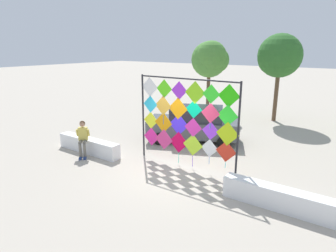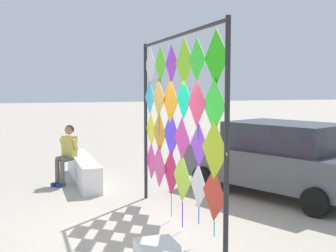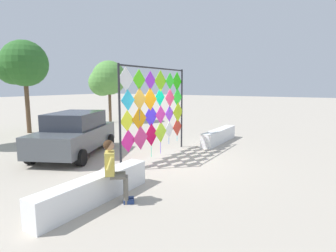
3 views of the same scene
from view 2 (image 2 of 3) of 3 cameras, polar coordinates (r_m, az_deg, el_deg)
name	(u,v)px [view 2 (image 2 of 3)]	position (r m, az deg, el deg)	size (l,w,h in m)	color
ground	(132,226)	(7.89, -4.69, -12.70)	(120.00, 120.00, 0.00)	#ADA393
plaza_ledge_left	(83,169)	(11.51, -10.84, -5.50)	(3.24, 0.45, 0.62)	white
kite_display_rack	(176,116)	(7.56, 1.07, 1.35)	(4.06, 0.08, 3.30)	#232328
seated_vendor	(67,150)	(11.20, -12.88, -2.99)	(0.68, 0.71, 1.46)	#666056
parked_car	(280,159)	(10.11, 14.22, -4.08)	(4.56, 3.34, 1.63)	#4C5156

